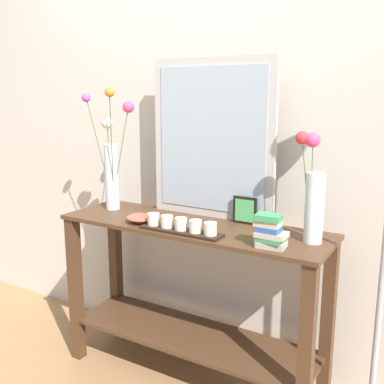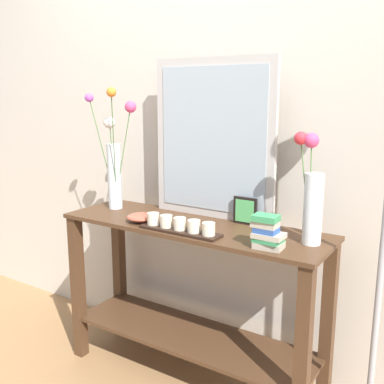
# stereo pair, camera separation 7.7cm
# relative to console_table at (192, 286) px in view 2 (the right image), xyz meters

# --- Properties ---
(ground_plane) EXTENTS (7.00, 6.00, 0.02)m
(ground_plane) POSITION_rel_console_table_xyz_m (0.00, 0.00, -0.50)
(ground_plane) COLOR #997047
(wall_back) EXTENTS (6.40, 0.08, 2.70)m
(wall_back) POSITION_rel_console_table_xyz_m (0.00, 0.32, 0.86)
(wall_back) COLOR beige
(wall_back) RESTS_ON ground
(console_table) EXTENTS (1.31, 0.40, 0.80)m
(console_table) POSITION_rel_console_table_xyz_m (0.00, 0.00, 0.00)
(console_table) COLOR #472D1C
(console_table) RESTS_ON ground
(mirror_leaning) EXTENTS (0.65, 0.03, 0.77)m
(mirror_leaning) POSITION_rel_console_table_xyz_m (0.01, 0.17, 0.69)
(mirror_leaning) COLOR #B7B2AD
(mirror_leaning) RESTS_ON console_table
(tall_vase_left) EXTENTS (0.25, 0.19, 0.63)m
(tall_vase_left) POSITION_rel_console_table_xyz_m (-0.50, 0.03, 0.57)
(tall_vase_left) COLOR silver
(tall_vase_left) RESTS_ON console_table
(vase_right) EXTENTS (0.13, 0.08, 0.45)m
(vase_right) POSITION_rel_console_table_xyz_m (0.56, 0.03, 0.50)
(vase_right) COLOR silver
(vase_right) RESTS_ON console_table
(candle_tray) EXTENTS (0.39, 0.09, 0.07)m
(candle_tray) POSITION_rel_console_table_xyz_m (0.03, -0.14, 0.34)
(candle_tray) COLOR black
(candle_tray) RESTS_ON console_table
(picture_frame_small) EXTENTS (0.12, 0.01, 0.13)m
(picture_frame_small) POSITION_rel_console_table_xyz_m (0.21, 0.13, 0.37)
(picture_frame_small) COLOR black
(picture_frame_small) RESTS_ON console_table
(decorative_bowl) EXTENTS (0.14, 0.14, 0.04)m
(decorative_bowl) POSITION_rel_console_table_xyz_m (-0.22, -0.10, 0.33)
(decorative_bowl) COLOR #B24C38
(decorative_bowl) RESTS_ON console_table
(book_stack) EXTENTS (0.13, 0.10, 0.14)m
(book_stack) POSITION_rel_console_table_xyz_m (0.44, -0.13, 0.37)
(book_stack) COLOR #B2A893
(book_stack) RESTS_ON console_table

